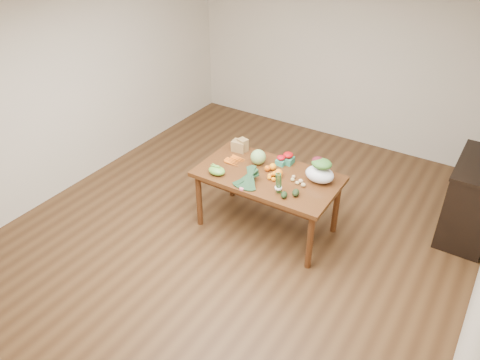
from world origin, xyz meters
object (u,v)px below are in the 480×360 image
Objects in this scene: paper_bag at (239,145)px; mandarin_cluster at (274,175)px; dining_table at (267,202)px; cabbage at (258,157)px; asparagus_bundle at (279,183)px; cabinet at (473,199)px; salad_bag at (320,172)px; kale_bunch at (247,179)px.

paper_bag reaches higher than mandarin_cluster.
dining_table is 8.82× the size of mandarin_cluster.
asparagus_bundle is (0.48, -0.40, 0.04)m from cabbage.
cabinet is 2.76m from paper_bag.
cabinet is at bearing 38.92° from asparagus_bundle.
mandarin_cluster is at bearing -148.03° from cabinet.
dining_table is at bearing -33.83° from cabbage.
mandarin_cluster is 0.31m from asparagus_bundle.
mandarin_cluster is 0.50m from salad_bag.
mandarin_cluster is (-1.93, -1.21, 0.32)m from cabinet.
kale_bunch is (-2.11, -1.50, 0.36)m from cabinet.
cabinet reaches higher than cabbage.
dining_table is 3.97× the size of kale_bunch.
dining_table is 0.56m from kale_bunch.
cabinet is at bearing 34.79° from kale_bunch.
mandarin_cluster is 0.34m from kale_bunch.
paper_bag is 1.00m from asparagus_bundle.
cabinet is at bearing 34.18° from salad_bag.
salad_bag is (0.45, 0.20, 0.09)m from mandarin_cluster.
dining_table is 0.76m from salad_bag.
mandarin_cluster is 0.56× the size of salad_bag.
cabbage is at bearing 151.19° from mandarin_cluster.
asparagus_bundle reaches higher than cabinet.
asparagus_bundle is (-1.75, -1.44, 0.40)m from cabinet.
cabbage is (-2.23, -1.04, 0.37)m from cabinet.
mandarin_cluster reaches higher than dining_table.
paper_bag is 0.71× the size of salad_bag.
cabbage is at bearing -22.18° from paper_bag.
asparagus_bundle is at bearing -44.57° from dining_table.
cabbage is 0.56× the size of salad_bag.
asparagus_bundle reaches higher than kale_bunch.
kale_bunch is (0.12, -0.46, -0.01)m from cabbage.
salad_bag is at bearing 37.46° from kale_bunch.
salad_bag reaches higher than kale_bunch.
cabinet is 4.50× the size of paper_bag.
dining_table is 0.42m from mandarin_cluster.
kale_bunch is at bearing -106.58° from dining_table.
cabinet is 4.08× the size of asparagus_bundle.
asparagus_bundle is (0.83, -0.55, 0.04)m from paper_bag.
mandarin_cluster is (0.30, -0.17, -0.05)m from cabbage.
kale_bunch is at bearing -74.94° from cabbage.
asparagus_bundle reaches higher than mandarin_cluster.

